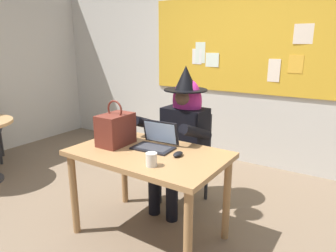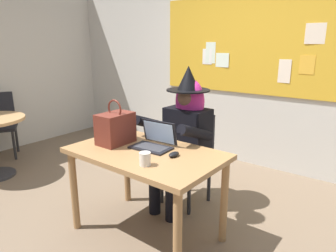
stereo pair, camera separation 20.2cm
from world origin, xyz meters
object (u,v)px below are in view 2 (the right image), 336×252
computer_mouse (174,154)px  coffee_mug (145,159)px  handbag (115,128)px  chair_spare_by_window (0,121)px  laptop (154,142)px  person_costumed (184,129)px  desk_main (146,163)px  chair_at_desk (191,153)px

computer_mouse → coffee_mug: (-0.06, -0.26, 0.03)m
computer_mouse → handbag: bearing=-176.4°
computer_mouse → coffee_mug: 0.27m
computer_mouse → handbag: 0.59m
coffee_mug → chair_spare_by_window: chair_spare_by_window is taller
laptop → chair_spare_by_window: (-2.90, 0.08, -0.29)m
person_costumed → coffee_mug: 0.87m
laptop → coffee_mug: size_ratio=3.56×
laptop → chair_spare_by_window: 2.91m
computer_mouse → laptop: bearing=162.9°
computer_mouse → coffee_mug: size_ratio=1.09×
person_costumed → computer_mouse: person_costumed is taller
person_costumed → computer_mouse: bearing=29.5°
desk_main → laptop: laptop is taller
chair_at_desk → laptop: laptop is taller
laptop → coffee_mug: laptop is taller
desk_main → handbag: bearing=-179.5°
person_costumed → laptop: (0.05, -0.50, 0.01)m
computer_mouse → handbag: handbag is taller
chair_at_desk → computer_mouse: bearing=26.1°
person_costumed → chair_spare_by_window: size_ratio=1.52×
computer_mouse → chair_spare_by_window: (-3.16, 0.16, -0.26)m
laptop → coffee_mug: bearing=-62.8°
chair_at_desk → laptop: size_ratio=2.67×
desk_main → computer_mouse: bearing=8.3°
computer_mouse → chair_at_desk: bearing=112.8°
person_costumed → handbag: (-0.28, -0.61, 0.10)m
chair_spare_by_window → laptop: bearing=31.0°
person_costumed → handbag: size_ratio=3.63×
coffee_mug → person_costumed: bearing=106.3°
coffee_mug → chair_spare_by_window: 3.14m
desk_main → chair_spare_by_window: 2.92m
person_costumed → laptop: bearing=7.0°
desk_main → laptop: bearing=93.2°
desk_main → chair_at_desk: 0.75m
handbag → coffee_mug: 0.57m
handbag → chair_at_desk: bearing=68.8°
desk_main → chair_spare_by_window: (-2.91, 0.19, -0.14)m
desk_main → computer_mouse: computer_mouse is taller
desk_main → computer_mouse: (0.25, 0.04, 0.12)m
person_costumed → handbag: person_costumed is taller
chair_spare_by_window → desk_main: bearing=28.8°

